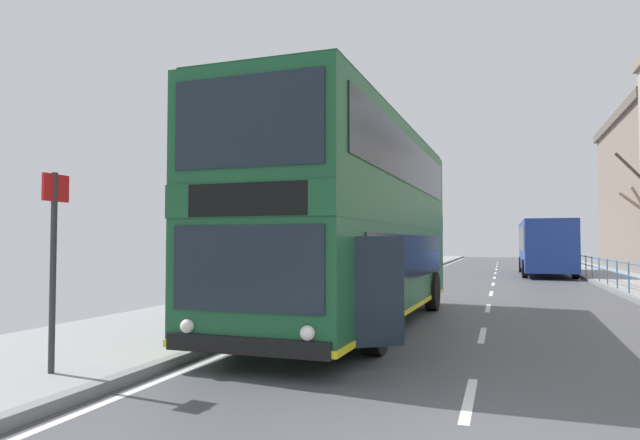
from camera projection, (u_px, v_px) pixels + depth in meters
The scene contains 3 objects.
double_decker_bus_main at pixel (354, 221), 12.52m from camera, with size 3.26×10.69×4.40m.
background_bus_far_lane at pixel (545, 246), 31.82m from camera, with size 2.71×9.75×3.03m.
bus_stop_sign_near at pixel (54, 249), 7.36m from camera, with size 0.08×0.44×2.61m.
Camera 1 is at (0.39, -4.27, 1.83)m, focal length 31.59 mm.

